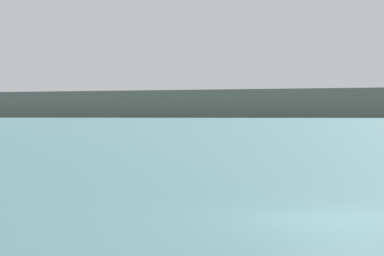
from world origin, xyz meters
name	(u,v)px	position (x,y,z in m)	size (l,w,h in m)	color
ground_plane	(334,220)	(0.00, 0.00, 0.00)	(4000.00, 4000.00, 0.00)	#386066
distant_headland	(74,106)	(-214.40, 958.80, 16.17)	(1307.10, 250.73, 32.33)	#60665B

